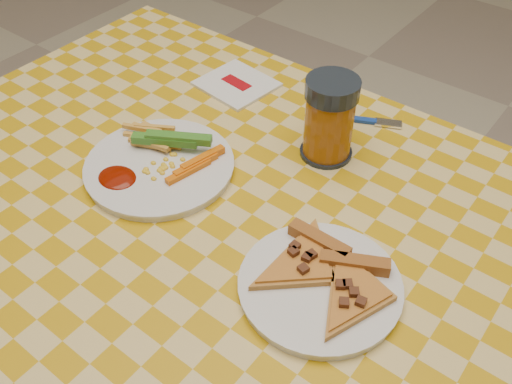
# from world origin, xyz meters

# --- Properties ---
(table) EXTENTS (1.28, 0.88, 0.76)m
(table) POSITION_xyz_m (0.00, 0.00, 0.68)
(table) COLOR white
(table) RESTS_ON ground
(plate_left) EXTENTS (0.31, 0.31, 0.01)m
(plate_left) POSITION_xyz_m (-0.18, 0.02, 0.76)
(plate_left) COLOR white
(plate_left) RESTS_ON table
(plate_right) EXTENTS (0.28, 0.28, 0.01)m
(plate_right) POSITION_xyz_m (0.16, -0.02, 0.76)
(plate_right) COLOR white
(plate_right) RESTS_ON table
(fries_veggies) EXTENTS (0.20, 0.18, 0.04)m
(fries_veggies) POSITION_xyz_m (-0.19, 0.04, 0.78)
(fries_veggies) COLOR #EEAC4B
(fries_veggies) RESTS_ON plate_left
(pizza_slices) EXTENTS (0.23, 0.21, 0.02)m
(pizza_slices) POSITION_xyz_m (0.16, -0.01, 0.78)
(pizza_slices) COLOR #BD773A
(pizza_slices) RESTS_ON plate_right
(drink_glass) EXTENTS (0.09, 0.09, 0.14)m
(drink_glass) POSITION_xyz_m (0.01, 0.23, 0.83)
(drink_glass) COLOR black
(drink_glass) RESTS_ON table
(napkin) EXTENTS (0.15, 0.14, 0.01)m
(napkin) POSITION_xyz_m (-0.24, 0.30, 0.76)
(napkin) COLOR white
(napkin) RESTS_ON table
(fork) EXTENTS (0.14, 0.08, 0.01)m
(fork) POSITION_xyz_m (0.01, 0.34, 0.76)
(fork) COLOR #153995
(fork) RESTS_ON table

